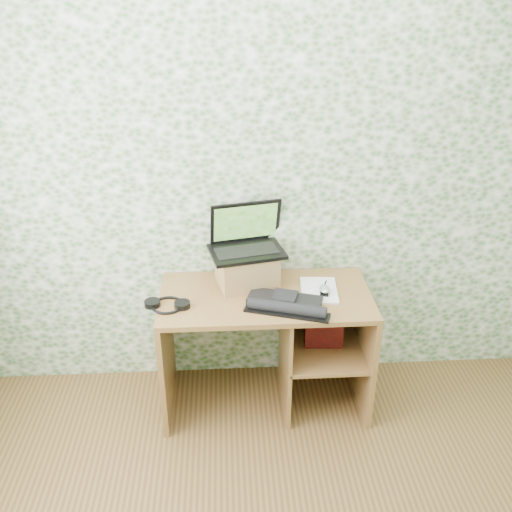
{
  "coord_description": "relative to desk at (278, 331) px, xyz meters",
  "views": [
    {
      "loc": [
        -0.22,
        -1.33,
        2.4
      ],
      "look_at": [
        -0.06,
        1.39,
        1.02
      ],
      "focal_mm": 40.0,
      "sensor_mm": 36.0,
      "label": 1
    }
  ],
  "objects": [
    {
      "name": "red_box",
      "position": [
        0.27,
        -0.03,
        0.04
      ],
      "size": [
        0.23,
        0.09,
        0.27
      ],
      "primitive_type": "cube",
      "rotation": [
        0.0,
        0.0,
        -0.07
      ],
      "color": "maroon",
      "rests_on": "desk"
    },
    {
      "name": "notepad",
      "position": [
        0.23,
        -0.01,
        0.28
      ],
      "size": [
        0.23,
        0.31,
        0.01
      ],
      "primitive_type": "cube",
      "rotation": [
        0.0,
        0.0,
        -0.08
      ],
      "color": "silver",
      "rests_on": "desk"
    },
    {
      "name": "desk",
      "position": [
        0.0,
        0.0,
        0.0
      ],
      "size": [
        1.2,
        0.6,
        0.75
      ],
      "color": "brown",
      "rests_on": "floor"
    },
    {
      "name": "headphones",
      "position": [
        -0.62,
        -0.12,
        0.28
      ],
      "size": [
        0.25,
        0.2,
        0.03
      ],
      "rotation": [
        0.0,
        0.0,
        -0.14
      ],
      "color": "black",
      "rests_on": "desk"
    },
    {
      "name": "laptop",
      "position": [
        -0.18,
        0.16,
        0.53
      ],
      "size": [
        0.46,
        0.37,
        0.28
      ],
      "rotation": [
        0.0,
        0.0,
        0.22
      ],
      "color": "black",
      "rests_on": "riser"
    },
    {
      "name": "wall_back",
      "position": [
        -0.08,
        0.28,
        0.82
      ],
      "size": [
        3.5,
        0.0,
        3.5
      ],
      "primitive_type": "plane",
      "rotation": [
        1.57,
        0.0,
        0.0
      ],
      "color": "white",
      "rests_on": "ground"
    },
    {
      "name": "pen",
      "position": [
        0.26,
        0.03,
        0.29
      ],
      "size": [
        0.05,
        0.12,
        0.01
      ],
      "primitive_type": "cylinder",
      "rotation": [
        1.57,
        0.0,
        -0.35
      ],
      "color": "black",
      "rests_on": "notepad"
    },
    {
      "name": "mouse",
      "position": [
        0.25,
        -0.05,
        0.3
      ],
      "size": [
        0.07,
        0.1,
        0.03
      ],
      "primitive_type": "ellipsoid",
      "rotation": [
        0.0,
        0.0,
        -0.19
      ],
      "color": "silver",
      "rests_on": "notepad"
    },
    {
      "name": "riser",
      "position": [
        -0.18,
        0.12,
        0.37
      ],
      "size": [
        0.38,
        0.34,
        0.2
      ],
      "primitive_type": "cube",
      "rotation": [
        0.0,
        0.0,
        0.22
      ],
      "color": "olive",
      "rests_on": "desk"
    },
    {
      "name": "keyboard",
      "position": [
        0.02,
        -0.17,
        0.29
      ],
      "size": [
        0.47,
        0.36,
        0.06
      ],
      "rotation": [
        0.0,
        0.0,
        -0.31
      ],
      "color": "black",
      "rests_on": "desk"
    }
  ]
}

